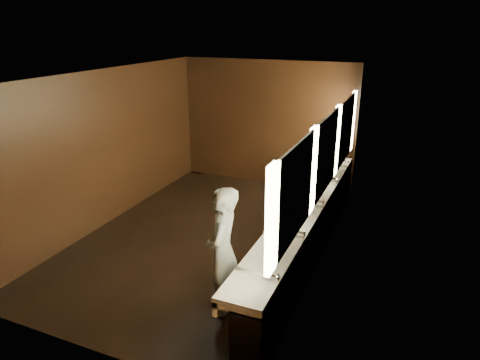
% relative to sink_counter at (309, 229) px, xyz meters
% --- Properties ---
extents(floor, '(6.00, 6.00, 0.00)m').
position_rel_sink_counter_xyz_m(floor, '(-1.79, 0.00, -0.50)').
color(floor, black).
rests_on(floor, ground).
extents(ceiling, '(4.00, 6.00, 0.02)m').
position_rel_sink_counter_xyz_m(ceiling, '(-1.79, 0.00, 2.30)').
color(ceiling, '#2D2D2B').
rests_on(ceiling, wall_back).
extents(wall_back, '(4.00, 0.02, 2.80)m').
position_rel_sink_counter_xyz_m(wall_back, '(-1.79, 3.00, 0.90)').
color(wall_back, black).
rests_on(wall_back, floor).
extents(wall_front, '(4.00, 0.02, 2.80)m').
position_rel_sink_counter_xyz_m(wall_front, '(-1.79, -3.00, 0.90)').
color(wall_front, black).
rests_on(wall_front, floor).
extents(wall_left, '(0.02, 6.00, 2.80)m').
position_rel_sink_counter_xyz_m(wall_left, '(-3.79, 0.00, 0.90)').
color(wall_left, black).
rests_on(wall_left, floor).
extents(wall_right, '(0.02, 6.00, 2.80)m').
position_rel_sink_counter_xyz_m(wall_right, '(0.21, 0.00, 0.90)').
color(wall_right, black).
rests_on(wall_right, floor).
extents(sink_counter, '(0.55, 5.40, 1.01)m').
position_rel_sink_counter_xyz_m(sink_counter, '(0.00, 0.00, 0.00)').
color(sink_counter, black).
rests_on(sink_counter, floor).
extents(mirror_band, '(0.06, 5.03, 1.15)m').
position_rel_sink_counter_xyz_m(mirror_band, '(0.19, -0.00, 1.25)').
color(mirror_band, '#FFF2B9').
rests_on(mirror_band, wall_right).
extents(person, '(0.54, 0.70, 1.71)m').
position_rel_sink_counter_xyz_m(person, '(-0.68, -1.71, 0.36)').
color(person, '#92B6D9').
rests_on(person, floor).
extents(trash_bin, '(0.37, 0.37, 0.55)m').
position_rel_sink_counter_xyz_m(trash_bin, '(-0.22, -2.03, -0.22)').
color(trash_bin, black).
rests_on(trash_bin, floor).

